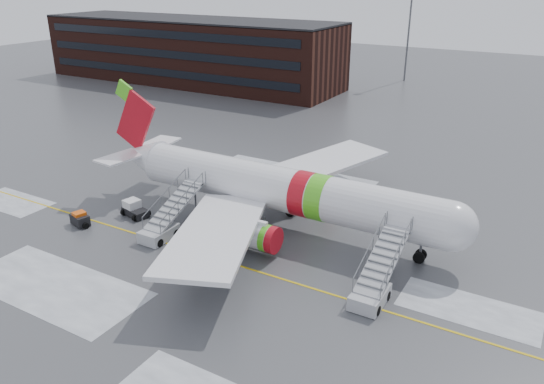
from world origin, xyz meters
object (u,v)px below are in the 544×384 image
Objects in this scene: airliner at (274,188)px; pushback_tug at (134,209)px; airstair_aft at (165,224)px; baggage_tractor at (80,219)px; airstair_fwd at (374,285)px.

pushback_tug is (-11.94, -4.87, -2.77)m from airliner.
airliner is at bearing 43.68° from airstair_aft.
pushback_tug is 4.74m from baggage_tractor.
pushback_tug is at bearing 161.84° from airstair_aft.
baggage_tractor is at bearing -149.29° from airliner.
airstair_fwd is at bearing 0.00° from airstair_aft.
baggage_tractor is at bearing -175.24° from airstair_fwd.
airliner is 13.54m from airstair_fwd.
pushback_tug reaches higher than baggage_tractor.
airstair_aft reaches higher than pushback_tug.
airliner reaches higher than airstair_fwd.
airstair_aft reaches higher than baggage_tractor.
baggage_tractor is (-7.85, -2.19, -0.55)m from airstair_aft.
pushback_tug is at bearing -157.83° from airliner.
airstair_aft is at bearing 15.59° from baggage_tractor.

